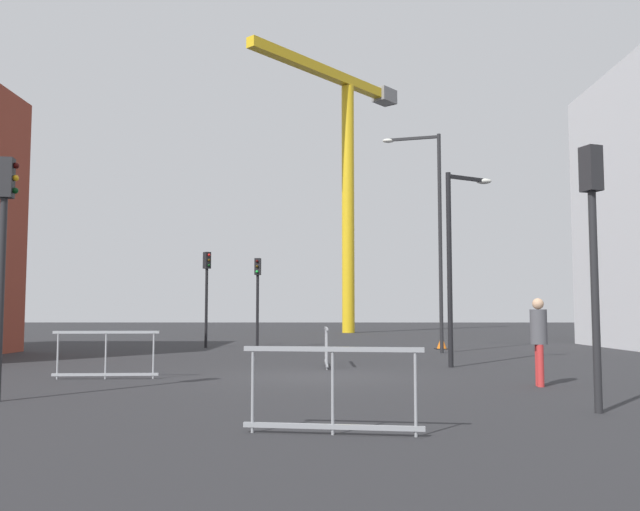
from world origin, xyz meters
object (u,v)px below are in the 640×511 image
construction_crane (345,157)px  traffic_light_crosswalk (258,287)px  streetlamp_tall (433,223)px  traffic_light_far (3,237)px  streetlamp_short (456,249)px  traffic_cone_on_verge (442,343)px  traffic_light_verge (593,233)px  pedestrian_walking (539,335)px  traffic_light_island (207,283)px

construction_crane → traffic_light_crosswalk: bearing=-101.8°
streetlamp_tall → traffic_light_far: (-9.57, -13.81, -2.02)m
streetlamp_short → traffic_light_crosswalk: (-6.46, 9.71, -0.74)m
construction_crane → traffic_cone_on_verge: (3.25, -21.28, -12.49)m
traffic_light_far → traffic_light_crosswalk: bearing=81.0°
traffic_light_verge → pedestrian_walking: 4.07m
traffic_light_crosswalk → traffic_light_far: (-2.71, -17.07, 0.26)m
streetlamp_tall → traffic_light_far: 16.92m
streetlamp_short → traffic_light_island: streetlamp_short is taller
construction_crane → traffic_light_island: (-6.46, -20.38, -10.04)m
construction_crane → traffic_light_verge: bearing=-86.1°
construction_crane → streetlamp_tall: 25.24m
traffic_light_crosswalk → traffic_light_far: 17.29m
traffic_light_verge → pedestrian_walking: traffic_light_verge is taller
traffic_light_crosswalk → traffic_light_verge: (6.93, -18.32, 0.19)m
streetlamp_tall → traffic_cone_on_verge: 5.27m
streetlamp_tall → traffic_cone_on_verge: (0.68, 2.55, -4.57)m
traffic_cone_on_verge → traffic_light_island: bearing=174.7°
streetlamp_tall → pedestrian_walking: (0.35, -11.37, -3.77)m
streetlamp_short → traffic_light_verge: bearing=-86.9°
streetlamp_tall → construction_crane: bearing=96.1°
traffic_light_island → pedestrian_walking: (9.37, -14.82, -1.65)m
pedestrian_walking → traffic_cone_on_verge: bearing=88.6°
traffic_light_crosswalk → pedestrian_walking: bearing=-63.8°
traffic_light_crosswalk → traffic_light_island: bearing=174.8°
traffic_light_crosswalk → traffic_cone_on_verge: traffic_light_crosswalk is taller
traffic_light_crosswalk → pedestrian_walking: traffic_light_crosswalk is taller
traffic_light_far → pedestrian_walking: traffic_light_far is taller
streetlamp_short → traffic_cone_on_verge: 9.55m
construction_crane → streetlamp_tall: construction_crane is taller
construction_crane → traffic_light_island: bearing=-107.6°
streetlamp_short → traffic_light_crosswalk: streetlamp_short is taller
traffic_light_far → traffic_cone_on_verge: 19.47m
traffic_light_crosswalk → streetlamp_tall: bearing=-25.4°
construction_crane → traffic_cone_on_verge: 24.89m
traffic_light_island → traffic_light_far: bearing=-91.8°
streetlamp_short → traffic_cone_on_verge: bearing=83.2°
traffic_light_far → pedestrian_walking: bearing=13.9°
traffic_light_verge → traffic_light_crosswalk: bearing=110.7°
traffic_light_island → streetlamp_short: bearing=-48.9°
streetlamp_tall → traffic_light_island: streetlamp_tall is taller
traffic_light_island → traffic_light_verge: 20.63m
traffic_light_island → traffic_cone_on_verge: (9.71, -0.91, -2.45)m
traffic_light_crosswalk → traffic_cone_on_verge: bearing=-5.4°
traffic_light_far → traffic_cone_on_verge: traffic_light_far is taller
traffic_light_island → traffic_cone_on_verge: bearing=-5.3°
construction_crane → streetlamp_tall: bearing=-83.9°
streetlamp_short → traffic_light_island: bearing=131.1°
streetlamp_tall → traffic_light_verge: bearing=-89.7°
construction_crane → traffic_cone_on_verge: bearing=-81.3°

